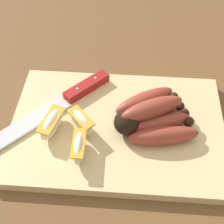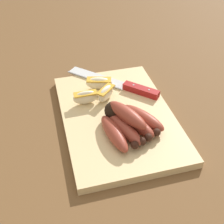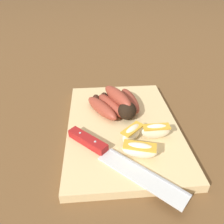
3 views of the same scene
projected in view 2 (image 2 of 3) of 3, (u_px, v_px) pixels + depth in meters
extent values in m
plane|color=brown|center=(112.00, 121.00, 0.74)|extent=(6.00, 6.00, 0.00)
cube|color=#DBBC84|center=(118.00, 118.00, 0.73)|extent=(0.39, 0.26, 0.02)
sphere|color=black|center=(115.00, 111.00, 0.70)|extent=(0.05, 0.05, 0.05)
ellipsoid|color=brown|center=(114.00, 133.00, 0.65)|extent=(0.13, 0.05, 0.03)
sphere|color=black|center=(135.00, 145.00, 0.62)|extent=(0.02, 0.02, 0.02)
ellipsoid|color=brown|center=(124.00, 128.00, 0.66)|extent=(0.13, 0.07, 0.03)
sphere|color=black|center=(142.00, 141.00, 0.63)|extent=(0.02, 0.02, 0.02)
ellipsoid|color=brown|center=(134.00, 123.00, 0.68)|extent=(0.12, 0.09, 0.03)
sphere|color=black|center=(148.00, 137.00, 0.64)|extent=(0.02, 0.02, 0.02)
ellipsoid|color=brown|center=(143.00, 118.00, 0.69)|extent=(0.12, 0.09, 0.03)
sphere|color=black|center=(157.00, 132.00, 0.65)|extent=(0.02, 0.02, 0.02)
ellipsoid|color=brown|center=(127.00, 115.00, 0.66)|extent=(0.12, 0.08, 0.03)
cube|color=silver|center=(96.00, 78.00, 0.84)|extent=(0.15, 0.15, 0.00)
cube|color=#99999E|center=(93.00, 80.00, 0.83)|extent=(0.13, 0.13, 0.00)
cube|color=maroon|center=(141.00, 90.00, 0.79)|extent=(0.09, 0.09, 0.02)
cylinder|color=#B2B2B7|center=(149.00, 90.00, 0.77)|extent=(0.01, 0.01, 0.00)
cylinder|color=#B2B2B7|center=(134.00, 85.00, 0.79)|extent=(0.01, 0.01, 0.00)
ellipsoid|color=#F4E5C1|center=(106.00, 93.00, 0.76)|extent=(0.06, 0.06, 0.04)
cube|color=gold|center=(106.00, 89.00, 0.75)|extent=(0.05, 0.06, 0.00)
ellipsoid|color=#F4E5C1|center=(99.00, 83.00, 0.80)|extent=(0.04, 0.07, 0.04)
cube|color=gold|center=(99.00, 80.00, 0.79)|extent=(0.04, 0.07, 0.00)
ellipsoid|color=#F4E5C1|center=(86.00, 97.00, 0.75)|extent=(0.02, 0.06, 0.04)
cube|color=gold|center=(85.00, 94.00, 0.74)|extent=(0.02, 0.06, 0.00)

